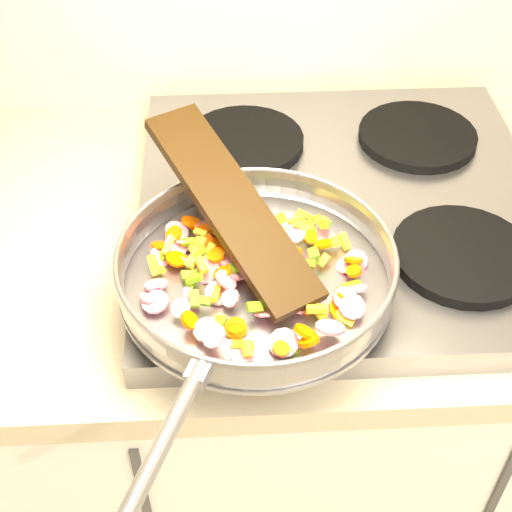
{
  "coord_description": "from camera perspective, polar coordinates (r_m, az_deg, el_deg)",
  "views": [
    {
      "loc": [
        -0.87,
        0.85,
        1.6
      ],
      "look_at": [
        -0.84,
        1.48,
        1.0
      ],
      "focal_mm": 50.0,
      "sensor_mm": 36.0,
      "label": 1
    }
  ],
  "objects": [
    {
      "name": "grate_bl",
      "position": [
        1.16,
        -0.92,
        9.17
      ],
      "size": [
        0.19,
        0.19,
        0.02
      ],
      "primitive_type": "cylinder",
      "color": "black",
      "rests_on": "cooktop"
    },
    {
      "name": "saute_pan",
      "position": [
        0.88,
        -0.05,
        -0.93
      ],
      "size": [
        0.38,
        0.53,
        0.05
      ],
      "rotation": [
        0.0,
        0.0,
        -0.39
      ],
      "color": "#9E9EA5",
      "rests_on": "grate_fl"
    },
    {
      "name": "grate_fl",
      "position": [
        0.94,
        -0.22,
        -0.52
      ],
      "size": [
        0.19,
        0.19,
        0.02
      ],
      "primitive_type": "cylinder",
      "color": "black",
      "rests_on": "cooktop"
    },
    {
      "name": "vegetable_heap",
      "position": [
        0.89,
        -0.46,
        -1.07
      ],
      "size": [
        0.3,
        0.29,
        0.05
      ],
      "color": "yellow",
      "rests_on": "saute_pan"
    },
    {
      "name": "cooktop",
      "position": [
        1.07,
        6.91,
        3.87
      ],
      "size": [
        0.6,
        0.6,
        0.04
      ],
      "primitive_type": "cube",
      "color": "#939399",
      "rests_on": "counter_top"
    },
    {
      "name": "grate_br",
      "position": [
        1.2,
        12.79,
        9.34
      ],
      "size": [
        0.19,
        0.19,
        0.02
      ],
      "primitive_type": "cylinder",
      "color": "black",
      "rests_on": "cooktop"
    },
    {
      "name": "wooden_spatula",
      "position": [
        0.91,
        -2.02,
        4.11
      ],
      "size": [
        0.23,
        0.32,
        0.11
      ],
      "primitive_type": "cube",
      "rotation": [
        0.0,
        -0.28,
        2.08
      ],
      "color": "black",
      "rests_on": "saute_pan"
    },
    {
      "name": "grate_fr",
      "position": [
        0.99,
        16.22,
        0.09
      ],
      "size": [
        0.19,
        0.19,
        0.02
      ],
      "primitive_type": "cylinder",
      "color": "black",
      "rests_on": "cooktop"
    }
  ]
}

